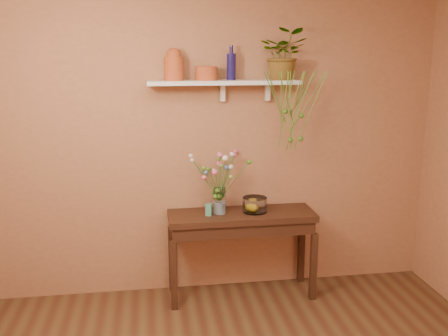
# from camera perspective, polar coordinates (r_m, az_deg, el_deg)

# --- Properties ---
(room) EXTENTS (4.04, 4.04, 2.70)m
(room) POSITION_cam_1_polar(r_m,az_deg,el_deg) (2.58, 5.14, -5.63)
(room) COLOR #4F371E
(room) RESTS_ON ground
(sideboard) EXTENTS (1.29, 0.42, 0.79)m
(sideboard) POSITION_cam_1_polar(r_m,az_deg,el_deg) (4.48, 2.01, -6.49)
(sideboard) COLOR #3A2012
(sideboard) RESTS_ON ground
(wall_shelf) EXTENTS (1.30, 0.24, 0.19)m
(wall_shelf) POSITION_cam_1_polar(r_m,az_deg,el_deg) (4.31, 0.16, 9.67)
(wall_shelf) COLOR white
(wall_shelf) RESTS_ON room
(terracotta_jug) EXTENTS (0.17, 0.17, 0.27)m
(terracotta_jug) POSITION_cam_1_polar(r_m,az_deg,el_deg) (4.26, -5.74, 11.59)
(terracotta_jug) COLOR #B95425
(terracotta_jug) RESTS_ON wall_shelf
(terracotta_pot) EXTENTS (0.22, 0.22, 0.12)m
(terracotta_pot) POSITION_cam_1_polar(r_m,az_deg,el_deg) (4.30, -2.04, 10.73)
(terracotta_pot) COLOR #B95425
(terracotta_pot) RESTS_ON wall_shelf
(blue_bottle) EXTENTS (0.09, 0.09, 0.29)m
(blue_bottle) POSITION_cam_1_polar(r_m,az_deg,el_deg) (4.32, 0.83, 11.53)
(blue_bottle) COLOR #151048
(blue_bottle) RESTS_ON wall_shelf
(spider_plant) EXTENTS (0.48, 0.44, 0.43)m
(spider_plant) POSITION_cam_1_polar(r_m,az_deg,el_deg) (4.38, 6.86, 12.74)
(spider_plant) COLOR #376518
(spider_plant) RESTS_ON wall_shelf
(plant_fronds) EXTENTS (0.53, 0.37, 0.69)m
(plant_fronds) POSITION_cam_1_polar(r_m,az_deg,el_deg) (4.27, 7.93, 6.06)
(plant_fronds) COLOR #376518
(plant_fronds) RESTS_ON wall_shelf
(glass_vase) EXTENTS (0.11, 0.11, 0.23)m
(glass_vase) POSITION_cam_1_polar(r_m,az_deg,el_deg) (4.40, -0.52, -3.97)
(glass_vase) COLOR white
(glass_vase) RESTS_ON sideboard
(bouquet) EXTENTS (0.51, 0.35, 0.45)m
(bouquet) POSITION_cam_1_polar(r_m,az_deg,el_deg) (4.32, -0.55, -0.50)
(bouquet) COLOR #386B28
(bouquet) RESTS_ON glass_vase
(glass_bowl) EXTENTS (0.22, 0.22, 0.13)m
(glass_bowl) POSITION_cam_1_polar(r_m,az_deg,el_deg) (4.46, 3.52, -4.25)
(glass_bowl) COLOR white
(glass_bowl) RESTS_ON sideboard
(lemon) EXTENTS (0.08, 0.08, 0.08)m
(lemon) POSITION_cam_1_polar(r_m,az_deg,el_deg) (4.47, 3.28, -4.41)
(lemon) COLOR yellow
(lemon) RESTS_ON glass_bowl
(carton) EXTENTS (0.06, 0.06, 0.11)m
(carton) POSITION_cam_1_polar(r_m,az_deg,el_deg) (4.36, -1.75, -4.76)
(carton) COLOR teal
(carton) RESTS_ON sideboard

